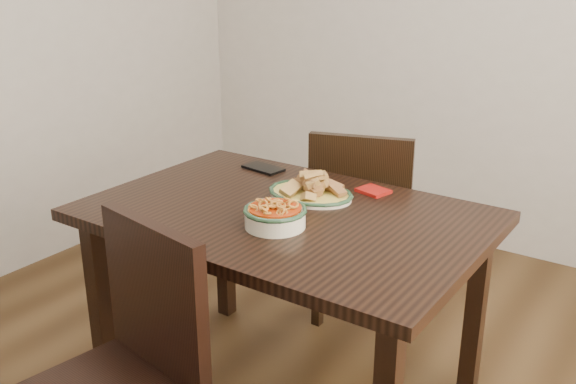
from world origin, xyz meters
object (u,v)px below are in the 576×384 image
Objects in this scene: smartphone at (263,168)px; dining_table at (285,234)px; chair_far at (362,218)px; noodle_bowl at (275,214)px; chair_near at (127,366)px; fish_plate at (310,185)px.

dining_table is at bearing -36.54° from smartphone.
chair_far is at bearing 93.23° from dining_table.
noodle_bowl is 1.23× the size of smartphone.
dining_table is at bearing 112.59° from noodle_bowl.
smartphone is at bearing 114.88° from chair_near.
fish_plate is (-0.00, 0.16, 0.13)m from dining_table.
chair_far is at bearing 96.72° from noodle_bowl.
chair_far is 0.83m from noodle_bowl.
smartphone is at bearing 29.51° from chair_far.
noodle_bowl is (0.05, -0.13, 0.13)m from dining_table.
chair_near is at bearing -101.97° from noodle_bowl.
fish_plate reaches higher than dining_table.
chair_far is 4.40× the size of noodle_bowl.
fish_plate is 1.89× the size of smartphone.
chair_far is 1.00× the size of chair_near.
dining_table is 0.19m from noodle_bowl.
fish_plate is (0.06, 0.83, 0.30)m from chair_near.
dining_table is 0.69m from chair_near.
smartphone is at bearing 153.86° from fish_plate.
chair_near is 5.41× the size of smartphone.
dining_table is 1.48× the size of chair_near.
chair_far reaches higher than fish_plate.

